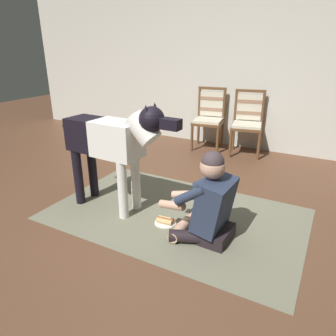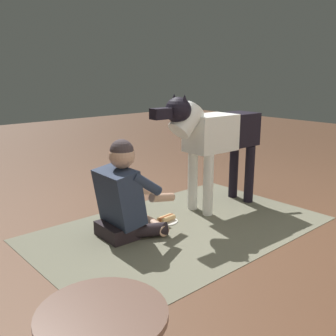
{
  "view_description": "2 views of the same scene",
  "coord_description": "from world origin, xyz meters",
  "px_view_note": "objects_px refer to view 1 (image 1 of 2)",
  "views": [
    {
      "loc": [
        1.46,
        -2.2,
        1.61
      ],
      "look_at": [
        0.18,
        0.15,
        0.56
      ],
      "focal_mm": 33.24,
      "sensor_mm": 36.0,
      "label": 1
    },
    {
      "loc": [
        2.38,
        2.58,
        1.35
      ],
      "look_at": [
        -0.02,
        -0.14,
        0.43
      ],
      "focal_mm": 41.6,
      "sensor_mm": 36.0,
      "label": 2
    }
  ],
  "objects_px": {
    "person_sitting_on_floor": "(209,204)",
    "large_dog": "(112,142)",
    "dining_chair_right_of_pair": "(248,119)",
    "dining_chair_left_of_pair": "(210,115)",
    "hot_dog_on_plate": "(165,221)"
  },
  "relations": [
    {
      "from": "dining_chair_right_of_pair",
      "to": "dining_chair_left_of_pair",
      "type": "bearing_deg",
      "value": 179.94
    },
    {
      "from": "person_sitting_on_floor",
      "to": "large_dog",
      "type": "bearing_deg",
      "value": 177.6
    },
    {
      "from": "dining_chair_right_of_pair",
      "to": "person_sitting_on_floor",
      "type": "xyz_separation_m",
      "value": [
        0.35,
        -2.5,
        -0.21
      ]
    },
    {
      "from": "hot_dog_on_plate",
      "to": "person_sitting_on_floor",
      "type": "bearing_deg",
      "value": -2.4
    },
    {
      "from": "hot_dog_on_plate",
      "to": "dining_chair_left_of_pair",
      "type": "bearing_deg",
      "value": 102.37
    },
    {
      "from": "dining_chair_left_of_pair",
      "to": "hot_dog_on_plate",
      "type": "bearing_deg",
      "value": -77.63
    },
    {
      "from": "person_sitting_on_floor",
      "to": "dining_chair_right_of_pair",
      "type": "bearing_deg",
      "value": 98.04
    },
    {
      "from": "dining_chair_right_of_pair",
      "to": "person_sitting_on_floor",
      "type": "relative_size",
      "value": 1.2
    },
    {
      "from": "dining_chair_left_of_pair",
      "to": "person_sitting_on_floor",
      "type": "height_order",
      "value": "dining_chair_left_of_pair"
    },
    {
      "from": "large_dog",
      "to": "hot_dog_on_plate",
      "type": "relative_size",
      "value": 6.84
    },
    {
      "from": "dining_chair_left_of_pair",
      "to": "large_dog",
      "type": "xyz_separation_m",
      "value": [
        -0.06,
        -2.46,
        0.19
      ]
    },
    {
      "from": "large_dog",
      "to": "hot_dog_on_plate",
      "type": "xyz_separation_m",
      "value": [
        0.6,
        -0.03,
        -0.71
      ]
    },
    {
      "from": "dining_chair_left_of_pair",
      "to": "hot_dog_on_plate",
      "type": "relative_size",
      "value": 4.7
    },
    {
      "from": "dining_chair_left_of_pair",
      "to": "hot_dog_on_plate",
      "type": "height_order",
      "value": "dining_chair_left_of_pair"
    },
    {
      "from": "person_sitting_on_floor",
      "to": "hot_dog_on_plate",
      "type": "xyz_separation_m",
      "value": [
        -0.44,
        0.02,
        -0.31
      ]
    }
  ]
}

